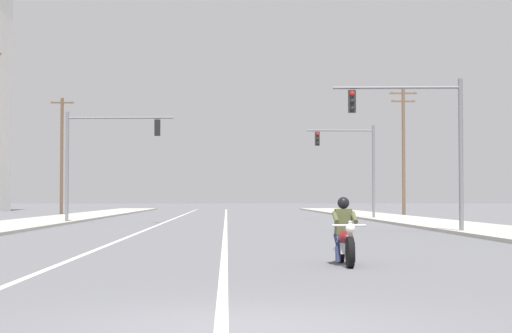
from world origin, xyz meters
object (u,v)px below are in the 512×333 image
Objects in this scene: traffic_signal_near_left at (99,148)px; traffic_signal_mid_right at (355,158)px; utility_pole_right_far at (404,147)px; motorcycle_with_rider at (345,238)px; utility_pole_left_far at (62,154)px; traffic_signal_near_right at (423,131)px.

traffic_signal_near_left is 17.61m from traffic_signal_mid_right.
traffic_signal_near_left is at bearing -135.42° from utility_pole_right_far.
utility_pole_left_far reaches higher than motorcycle_with_rider.
utility_pole_right_far is at bearing 44.58° from traffic_signal_near_left.
motorcycle_with_rider is at bearing -73.28° from utility_pole_left_far.
traffic_signal_near_right is at bearing -61.14° from utility_pole_left_far.
traffic_signal_near_right and traffic_signal_mid_right have the same top height.
traffic_signal_near_right is 45.53m from utility_pole_left_far.
utility_pole_left_far is at bearing 105.05° from traffic_signal_near_left.
motorcycle_with_rider is at bearing -108.85° from traffic_signal_near_right.
traffic_signal_near_left is (-9.61, 29.23, 3.58)m from motorcycle_with_rider.
utility_pole_right_far is 28.84m from utility_pole_left_far.
traffic_signal_near_left and traffic_signal_mid_right have the same top height.
utility_pole_left_far is at bearing 118.86° from traffic_signal_near_right.
traffic_signal_near_left is at bearing -74.95° from utility_pole_left_far.
utility_pole_right_far is (21.32, 21.01, 1.34)m from traffic_signal_near_left.
utility_pole_right_far is at bearing -10.37° from utility_pole_left_far.
traffic_signal_near_left is 27.15m from utility_pole_left_far.
traffic_signal_near_right is 0.62× the size of utility_pole_left_far.
utility_pole_right_far is (5.85, 12.59, 1.43)m from traffic_signal_mid_right.
traffic_signal_near_left is 29.97m from utility_pole_right_far.
motorcycle_with_rider is at bearing -71.80° from traffic_signal_near_left.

